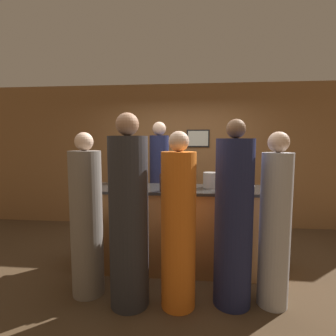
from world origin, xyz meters
TOP-DOWN VIEW (x-y plane):
  - ground_plane at (0.00, 0.00)m, footprint 14.00×14.00m
  - back_wall at (0.00, 1.83)m, footprint 8.00×0.08m
  - bar_counter at (0.00, 0.00)m, footprint 2.56×0.69m
  - bartender at (-0.35, 0.80)m, footprint 0.31×0.31m
  - guest_0 at (-0.96, -0.69)m, footprint 0.35×0.35m
  - guest_1 at (0.06, -0.82)m, footprint 0.35×0.35m
  - guest_2 at (1.03, -0.70)m, footprint 0.30×0.30m
  - guest_3 at (-0.45, -0.84)m, footprint 0.40×0.40m
  - guest_4 at (0.61, -0.72)m, footprint 0.38×0.38m
  - wine_bottle_0 at (0.76, 0.10)m, footprint 0.07×0.07m
  - wine_bottle_1 at (-0.17, -0.25)m, footprint 0.08×0.08m
  - ice_bucket at (0.42, 0.07)m, footprint 0.19×0.19m
  - wine_glass_0 at (0.88, -0.30)m, footprint 0.07×0.07m
  - wine_glass_1 at (-0.64, -0.16)m, footprint 0.08×0.08m
  - wine_glass_2 at (0.73, -0.21)m, footprint 0.06×0.06m
  - wine_glass_3 at (0.55, -0.20)m, footprint 0.06×0.06m

SIDE VIEW (x-z plane):
  - ground_plane at x=0.00m, z-range 0.00..0.00m
  - bar_counter at x=0.00m, z-range 0.00..1.09m
  - guest_0 at x=-0.96m, z-range -0.06..1.73m
  - guest_1 at x=0.06m, z-range -0.06..1.73m
  - guest_2 at x=1.03m, z-range -0.05..1.74m
  - guest_4 at x=0.61m, z-range -0.07..1.85m
  - guest_3 at x=-0.45m, z-range -0.07..1.90m
  - bartender at x=-0.35m, z-range -0.05..1.95m
  - ice_bucket at x=0.42m, z-range 1.09..1.29m
  - wine_glass_1 at x=-0.64m, z-range 1.13..1.28m
  - wine_bottle_1 at x=-0.17m, z-range 1.06..1.35m
  - wine_bottle_0 at x=0.76m, z-range 1.05..1.36m
  - wine_glass_0 at x=0.88m, z-range 1.13..1.30m
  - wine_glass_2 at x=0.73m, z-range 1.13..1.30m
  - wine_glass_3 at x=0.55m, z-range 1.14..1.33m
  - back_wall at x=0.00m, z-range 0.00..2.80m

